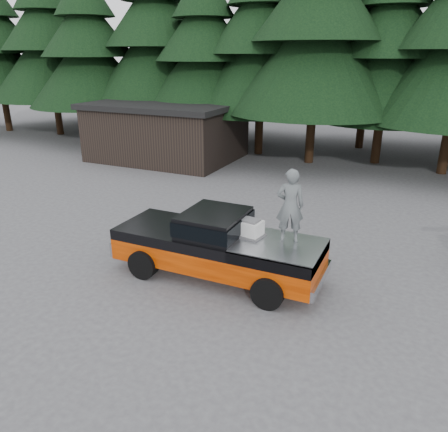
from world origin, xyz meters
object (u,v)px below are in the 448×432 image
at_px(man_on_bed, 290,206).
at_px(utility_building, 167,130).
at_px(pickup_truck, 217,255).
at_px(air_compressor, 250,229).

xyz_separation_m(man_on_bed, utility_building, (-11.09, 11.85, -0.64)).
distance_m(pickup_truck, air_compressor, 1.27).
bearing_deg(pickup_truck, utility_building, 126.99).
relative_size(air_compressor, utility_building, 0.07).
bearing_deg(man_on_bed, utility_building, -66.70).
bearing_deg(utility_building, pickup_truck, -53.01).
relative_size(pickup_truck, utility_building, 0.71).
distance_m(pickup_truck, utility_building, 15.26).
xyz_separation_m(air_compressor, utility_building, (-10.07, 12.00, 0.13)).
bearing_deg(man_on_bed, pickup_truck, -10.62).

